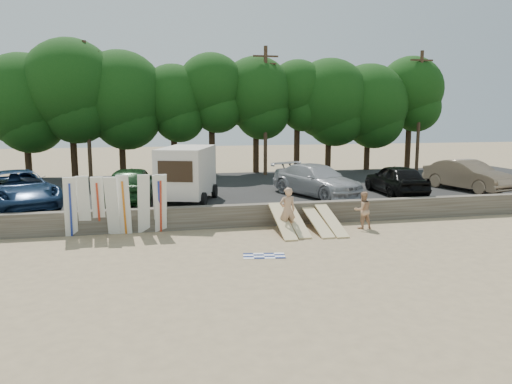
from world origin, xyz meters
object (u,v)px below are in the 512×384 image
box_trailer (187,171)px  car_4 (468,175)px  car_3 (396,179)px  beachgoer_a (287,210)px  car_0 (18,189)px  car_1 (132,184)px  beachgoer_b (363,210)px  cooler (290,224)px  car_2 (317,180)px

box_trailer → car_4: (16.06, 0.43, -0.67)m
car_3 → beachgoer_a: size_ratio=2.47×
car_0 → car_3: car_0 is taller
car_3 → car_1: bearing=0.2°
beachgoer_b → cooler: size_ratio=4.35×
car_2 → beachgoer_a: bearing=-144.2°
car_4 → beachgoer_b: bearing=-165.5°
car_3 → car_4: (4.80, 0.57, 0.03)m
car_3 → cooler: (-6.98, -3.46, -1.36)m
box_trailer → car_0: box_trailer is taller
box_trailer → beachgoer_a: bearing=-31.4°
car_0 → cooler: size_ratio=16.29×
car_1 → cooler: bearing=156.4°
car_0 → cooler: 12.80m
beachgoer_b → beachgoer_a: bearing=-2.2°
cooler → car_2: bearing=60.3°
car_1 → car_3: size_ratio=1.10×
box_trailer → cooler: 5.96m
box_trailer → car_3: (11.26, -0.14, -0.70)m
cooler → car_4: bearing=22.8°
car_0 → beachgoer_a: (11.73, -4.80, -0.58)m
beachgoer_a → car_2: bearing=-124.9°
box_trailer → car_3: box_trailer is taller
car_4 → car_3: bearing=171.5°
beachgoer_a → car_3: bearing=-152.3°
box_trailer → car_1: size_ratio=0.89×
car_4 → beachgoer_a: (-12.18, -5.02, -0.58)m
car_3 → beachgoer_a: bearing=33.4°
car_0 → beachgoer_a: bearing=-46.7°
box_trailer → car_2: box_trailer is taller
box_trailer → cooler: size_ratio=12.43×
car_4 → car_1: bearing=164.9°
beachgoer_b → cooler: (-3.07, 0.95, -0.67)m
beachgoer_a → beachgoer_b: beachgoer_a is taller
car_0 → car_3: bearing=-25.5°
beachgoer_b → cooler: 3.28m
car_0 → beachgoer_b: size_ratio=3.75×
car_1 → beachgoer_a: size_ratio=2.72×
car_2 → car_4: car_4 is taller
car_3 → beachgoer_b: (-3.90, -4.40, -0.70)m
car_4 → beachgoer_b: size_ratio=3.14×
car_2 → beachgoer_a: size_ratio=2.92×
car_3 → beachgoer_b: car_3 is taller
car_4 → beachgoer_b: 10.05m
car_0 → car_4: car_0 is taller
car_2 → car_4: bearing=-22.3°
car_4 → beachgoer_a: car_4 is taller
car_3 → cooler: bearing=28.7°
car_2 → car_3: bearing=-29.6°
car_2 → beachgoer_a: car_2 is taller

